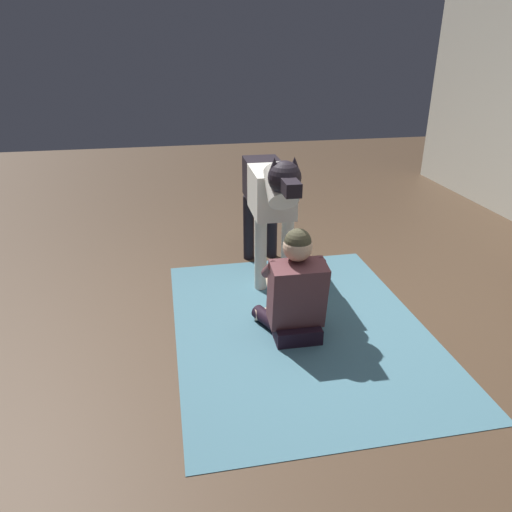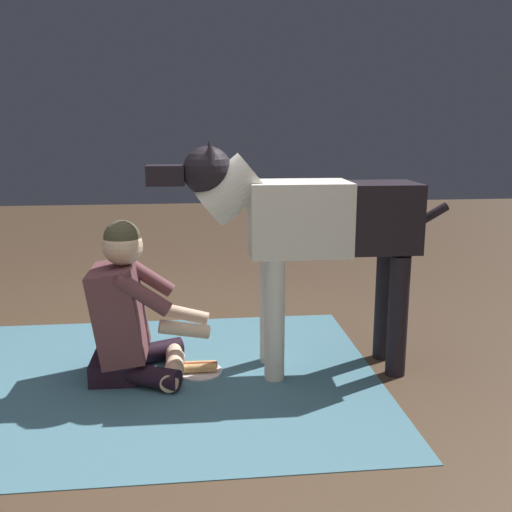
% 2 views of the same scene
% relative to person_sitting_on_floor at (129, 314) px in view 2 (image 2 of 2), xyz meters
% --- Properties ---
extents(ground_plane, '(14.29, 14.29, 0.00)m').
position_rel_person_sitting_on_floor_xyz_m(ground_plane, '(-0.20, 0.11, -0.35)').
color(ground_plane, '#493626').
extents(area_rug, '(2.52, 1.92, 0.01)m').
position_rel_person_sitting_on_floor_xyz_m(area_rug, '(-0.06, 0.07, -0.35)').
color(area_rug, '#467383').
rests_on(area_rug, ground).
extents(person_sitting_on_floor, '(0.64, 0.58, 0.86)m').
position_rel_person_sitting_on_floor_xyz_m(person_sitting_on_floor, '(0.00, 0.00, 0.00)').
color(person_sitting_on_floor, black).
rests_on(person_sitting_on_floor, ground).
extents(large_dog, '(1.60, 0.36, 1.26)m').
position_rel_person_sitting_on_floor_xyz_m(large_dog, '(-0.97, 0.02, 0.46)').
color(large_dog, silver).
rests_on(large_dog, ground).
extents(hot_dog_on_plate, '(0.25, 0.25, 0.06)m').
position_rel_person_sitting_on_floor_xyz_m(hot_dog_on_plate, '(-0.37, 0.01, -0.33)').
color(hot_dog_on_plate, white).
rests_on(hot_dog_on_plate, ground).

